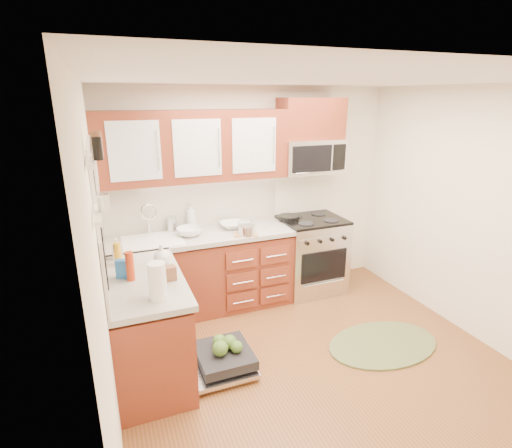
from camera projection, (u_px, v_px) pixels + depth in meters
name	position (u px, v px, depth m)	size (l,w,h in m)	color
floor	(319.00, 367.00, 3.68)	(3.50, 3.50, 0.00)	brown
ceiling	(336.00, 80.00, 2.92)	(3.50, 3.50, 0.00)	white
wall_back	(252.00, 194.00, 4.85)	(3.50, 0.04, 2.50)	white
wall_left	(101.00, 272.00, 2.69)	(0.04, 3.50, 2.50)	white
wall_right	(481.00, 218.00, 3.91)	(0.04, 3.50, 2.50)	white
base_cabinet_back	(202.00, 275.00, 4.59)	(2.05, 0.60, 0.85)	maroon
base_cabinet_left	(147.00, 329.00, 3.52)	(0.60, 1.25, 0.85)	maroon
countertop_back	(201.00, 236.00, 4.43)	(2.07, 0.64, 0.05)	#A9A49A
countertop_left	(144.00, 280.00, 3.37)	(0.64, 1.27, 0.05)	#A9A49A
backsplash_back	(193.00, 203.00, 4.60)	(2.05, 0.02, 0.57)	#B9B3A6
backsplash_left	(103.00, 251.00, 3.18)	(0.02, 1.25, 0.57)	#B9B3A6
upper_cabinets	(194.00, 146.00, 4.25)	(2.05, 0.35, 0.75)	maroon
cabinet_over_mw	(311.00, 119.00, 4.66)	(0.76, 0.35, 0.47)	maroon
range	(311.00, 255.00, 5.04)	(0.76, 0.64, 0.95)	silver
microwave	(310.00, 156.00, 4.77)	(0.76, 0.38, 0.40)	silver
sink	(153.00, 252.00, 4.26)	(0.62, 0.50, 0.26)	white
dishwasher	(220.00, 360.00, 3.62)	(0.70, 0.60, 0.20)	silver
window	(97.00, 211.00, 3.05)	(0.03, 1.05, 1.05)	white
window_blind	(96.00, 168.00, 2.96)	(0.02, 0.96, 0.40)	white
shelf_upper	(91.00, 161.00, 2.15)	(0.04, 0.40, 0.03)	white
shelf_lower	(98.00, 215.00, 2.24)	(0.04, 0.40, 0.03)	white
rug	(383.00, 344.00, 4.01)	(1.17, 0.76, 0.02)	olive
skillet	(289.00, 217.00, 4.87)	(0.25, 0.25, 0.05)	black
stock_pot	(246.00, 230.00, 4.37)	(0.19, 0.19, 0.11)	silver
cutting_board	(246.00, 234.00, 4.40)	(0.26, 0.17, 0.02)	#A7884C
canister	(172.00, 224.00, 4.49)	(0.11, 0.11, 0.17)	silver
paper_towel_roll	(157.00, 281.00, 2.97)	(0.13, 0.13, 0.29)	white
mustard_bottle	(118.00, 254.00, 3.59)	(0.07, 0.07, 0.21)	orange
red_bottle	(130.00, 266.00, 3.28)	(0.07, 0.07, 0.25)	#AF2F0E
wooden_box	(168.00, 273.00, 3.30)	(0.12, 0.09, 0.12)	brown
blue_carton	(122.00, 269.00, 3.34)	(0.10, 0.06, 0.16)	#2568AE
bowl_a	(233.00, 225.00, 4.62)	(0.29, 0.29, 0.07)	#999999
bowl_b	(190.00, 232.00, 4.37)	(0.28, 0.28, 0.09)	#999999
cup	(244.00, 225.00, 4.56)	(0.14, 0.14, 0.11)	#999999
soap_bottle_a	(191.00, 216.00, 4.58)	(0.12, 0.12, 0.31)	#999999
soap_bottle_b	(117.00, 248.00, 3.74)	(0.09, 0.09, 0.20)	#999999
soap_bottle_c	(162.00, 254.00, 3.61)	(0.15, 0.15, 0.19)	#999999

